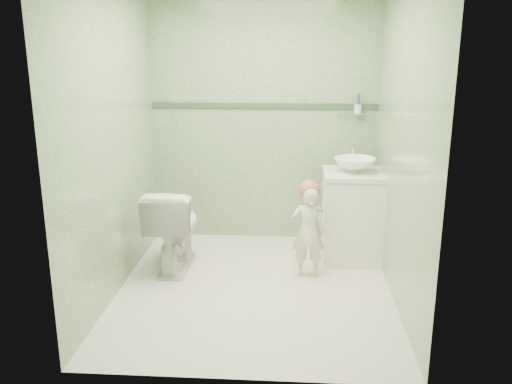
{
  "coord_description": "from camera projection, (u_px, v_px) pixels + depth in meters",
  "views": [
    {
      "loc": [
        0.29,
        -4.09,
        1.96
      ],
      "look_at": [
        0.0,
        0.15,
        0.78
      ],
      "focal_mm": 38.42,
      "sensor_mm": 36.0,
      "label": 1
    }
  ],
  "objects": [
    {
      "name": "basin",
      "position": [
        354.0,
        165.0,
        4.86
      ],
      "size": [
        0.37,
        0.37,
        0.13
      ],
      "primitive_type": "imported",
      "color": "white",
      "rests_on": "counter"
    },
    {
      "name": "ground",
      "position": [
        255.0,
        289.0,
        4.48
      ],
      "size": [
        2.5,
        2.5,
        0.0
      ],
      "primitive_type": "plane",
      "color": "beige",
      "rests_on": "ground"
    },
    {
      "name": "toddler",
      "position": [
        308.0,
        232.0,
        4.63
      ],
      "size": [
        0.29,
        0.2,
        0.79
      ],
      "primitive_type": "imported",
      "rotation": [
        0.0,
        0.0,
        3.16
      ],
      "color": "silver",
      "rests_on": "ground"
    },
    {
      "name": "trim_stripe",
      "position": [
        264.0,
        106.0,
        5.31
      ],
      "size": [
        2.2,
        0.02,
        0.05
      ],
      "primitive_type": "cube",
      "color": "#314E35",
      "rests_on": "room_shell"
    },
    {
      "name": "vanity",
      "position": [
        352.0,
        218.0,
        4.99
      ],
      "size": [
        0.52,
        0.5,
        0.8
      ],
      "primitive_type": "cube",
      "color": "white",
      "rests_on": "ground"
    },
    {
      "name": "toilet",
      "position": [
        174.0,
        228.0,
        4.81
      ],
      "size": [
        0.43,
        0.74,
        0.75
      ],
      "primitive_type": "imported",
      "rotation": [
        0.0,
        0.0,
        3.13
      ],
      "color": "white",
      "rests_on": "ground"
    },
    {
      "name": "room_shell",
      "position": [
        255.0,
        144.0,
        4.16
      ],
      "size": [
        2.5,
        2.54,
        2.4
      ],
      "color": "#689066",
      "rests_on": "ground"
    },
    {
      "name": "teal_toothbrush",
      "position": [
        319.0,
        210.0,
        4.45
      ],
      "size": [
        0.11,
        0.13,
        0.08
      ],
      "color": "#029770",
      "rests_on": "toddler"
    },
    {
      "name": "cup_holder",
      "position": [
        357.0,
        109.0,
        5.2
      ],
      "size": [
        0.26,
        0.07,
        0.21
      ],
      "color": "silver",
      "rests_on": "room_shell"
    },
    {
      "name": "hair_cap",
      "position": [
        309.0,
        190.0,
        4.56
      ],
      "size": [
        0.18,
        0.18,
        0.18
      ],
      "primitive_type": "sphere",
      "color": "#AF5F44",
      "rests_on": "toddler"
    },
    {
      "name": "faucet",
      "position": [
        353.0,
        152.0,
        5.01
      ],
      "size": [
        0.03,
        0.13,
        0.18
      ],
      "color": "silver",
      "rests_on": "counter"
    },
    {
      "name": "counter",
      "position": [
        354.0,
        174.0,
        4.88
      ],
      "size": [
        0.54,
        0.52,
        0.04
      ],
      "primitive_type": "cube",
      "color": "white",
      "rests_on": "vanity"
    }
  ]
}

